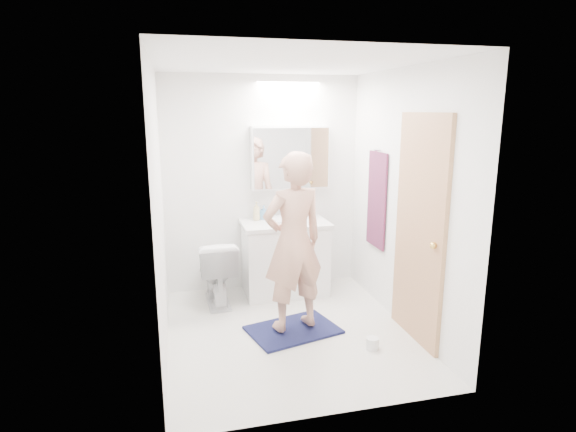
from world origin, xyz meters
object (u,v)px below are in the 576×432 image
object	(u,v)px
medicine_cabinet	(290,158)
vanity_cabinet	(285,259)
soap_bottle_a	(256,211)
soap_bottle_b	(264,212)
toilet	(216,271)
toilet_paper_roll	(372,343)
person	(293,242)
toothbrush_cup	(297,213)

from	to	relation	value
medicine_cabinet	vanity_cabinet	bearing A→B (deg)	-117.74
soap_bottle_a	soap_bottle_b	world-z (taller)	soap_bottle_a
toilet	soap_bottle_a	xyz separation A→B (m)	(0.49, 0.27, 0.57)
medicine_cabinet	soap_bottle_a	size ratio (longest dim) A/B	4.19
vanity_cabinet	toilet	world-z (taller)	vanity_cabinet
toilet_paper_roll	vanity_cabinet	bearing A→B (deg)	106.77
medicine_cabinet	person	distance (m)	1.36
person	vanity_cabinet	bearing A→B (deg)	-113.58
vanity_cabinet	soap_bottle_a	xyz separation A→B (m)	(-0.29, 0.15, 0.53)
toothbrush_cup	medicine_cabinet	bearing A→B (deg)	141.70
person	toothbrush_cup	bearing A→B (deg)	-120.84
vanity_cabinet	toothbrush_cup	size ratio (longest dim) A/B	8.23
soap_bottle_a	soap_bottle_b	size ratio (longest dim) A/B	1.33
vanity_cabinet	person	world-z (taller)	person
medicine_cabinet	toilet	bearing A→B (deg)	-159.86
person	soap_bottle_b	xyz separation A→B (m)	(-0.05, 1.14, 0.04)
toilet	toilet_paper_roll	world-z (taller)	toilet
medicine_cabinet	soap_bottle_b	bearing A→B (deg)	-174.49
soap_bottle_a	vanity_cabinet	bearing A→B (deg)	-27.43
vanity_cabinet	toilet	bearing A→B (deg)	-171.57
soap_bottle_b	soap_bottle_a	bearing A→B (deg)	-161.25
soap_bottle_a	toilet	bearing A→B (deg)	-151.43
medicine_cabinet	toilet	xyz separation A→B (m)	(-0.89, -0.33, -1.15)
soap_bottle_b	person	bearing A→B (deg)	-87.41
toilet	toothbrush_cup	xyz separation A→B (m)	(0.95, 0.28, 0.52)
medicine_cabinet	soap_bottle_a	world-z (taller)	medicine_cabinet
soap_bottle_b	toilet_paper_roll	size ratio (longest dim) A/B	1.43
person	toothbrush_cup	xyz separation A→B (m)	(0.32, 1.12, 0.01)
vanity_cabinet	medicine_cabinet	xyz separation A→B (m)	(0.11, 0.21, 1.11)
person	toilet_paper_roll	size ratio (longest dim) A/B	14.80
toilet	person	world-z (taller)	person
toilet	toothbrush_cup	bearing A→B (deg)	-165.76
toilet	medicine_cabinet	bearing A→B (deg)	-161.77
toilet	soap_bottle_b	distance (m)	0.85
medicine_cabinet	toilet	size ratio (longest dim) A/B	1.25
vanity_cabinet	soap_bottle_b	size ratio (longest dim) A/B	5.71
toilet	soap_bottle_a	size ratio (longest dim) A/B	3.36
toilet_paper_roll	toothbrush_cup	bearing A→B (deg)	99.24
person	toilet_paper_roll	bearing A→B (deg)	125.69
medicine_cabinet	toilet	world-z (taller)	medicine_cabinet
soap_bottle_a	toothbrush_cup	world-z (taller)	soap_bottle_a
vanity_cabinet	soap_bottle_a	bearing A→B (deg)	152.57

